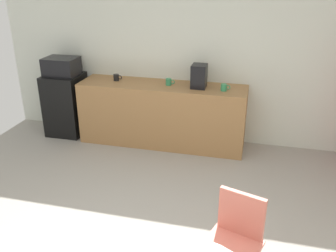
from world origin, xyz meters
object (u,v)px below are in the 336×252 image
mug_red (116,77)px  coffee_maker (199,76)px  chair_coral (236,232)px  mini_fridge (66,104)px  microwave (62,66)px  mug_green (169,82)px  mug_white (224,87)px

mug_red → coffee_maker: size_ratio=0.40×
chair_coral → mini_fridge: bearing=138.6°
microwave → mug_green: (1.64, 0.01, -0.12)m
chair_coral → coffee_maker: size_ratio=2.59×
mini_fridge → chair_coral: mini_fridge is taller
mug_red → coffee_maker: coffee_maker is taller
microwave → coffee_maker: bearing=0.0°
mug_green → mini_fridge: bearing=-179.8°
mini_fridge → mug_green: bearing=0.2°
chair_coral → mug_green: 2.77m
microwave → mug_white: size_ratio=3.72×
mug_white → mug_green: same height
microwave → mug_white: 2.43m
chair_coral → mug_white: size_ratio=6.43×
mug_red → coffee_maker: bearing=-1.8°
mini_fridge → mug_green: mug_green is taller
chair_coral → mug_green: bearing=115.0°
mini_fridge → mug_green: 1.71m
microwave → mug_white: (2.42, -0.07, -0.12)m
mug_green → mug_red: size_ratio=1.00×
mini_fridge → mug_red: size_ratio=7.29×
microwave → coffee_maker: (2.07, 0.00, -0.01)m
mini_fridge → mug_red: bearing=2.6°
chair_coral → mug_red: (-1.95, 2.51, 0.43)m
mug_white → mini_fridge: bearing=178.4°
mug_green → mug_white: bearing=-5.4°
microwave → mug_green: 1.65m
mug_green → coffee_maker: bearing=-0.8°
chair_coral → coffee_maker: (-0.73, 2.47, 0.54)m
mug_red → coffee_maker: 1.23m
microwave → mug_green: bearing=0.2°
chair_coral → mug_white: (-0.38, 2.40, 0.43)m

